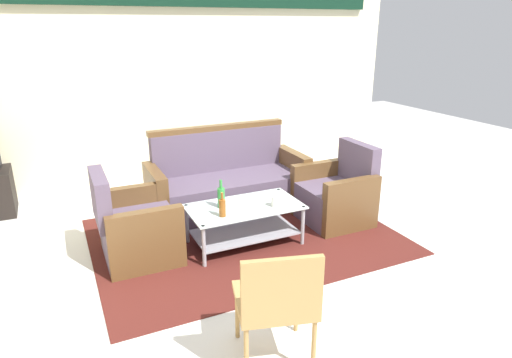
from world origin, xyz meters
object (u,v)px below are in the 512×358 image
Objects in this scene: armchair_right at (336,196)px; bottle_green at (221,197)px; couch at (227,185)px; wicker_chair at (277,298)px; coffee_table at (245,219)px; armchair_left at (136,229)px; bottle_brown at (222,207)px; cup at (275,201)px.

bottle_green is at bearing 91.63° from armchair_right.
couch is 2.14× the size of wicker_chair.
armchair_right is 0.77× the size of coffee_table.
bottle_brown is at bearing 66.38° from armchair_left.
armchair_right is 3.06× the size of bottle_green.
coffee_table is (-1.14, -0.10, -0.02)m from armchair_right.
bottle_green is at bearing 96.12° from wicker_chair.
couch is 2.56m from wicker_chair.
coffee_table is 1.31× the size of wicker_chair.
couch is 1.25m from armchair_right.
armchair_left is 1.00× the size of armchair_right.
armchair_left reaches higher than coffee_table.
armchair_right reaches higher than wicker_chair.
couch reaches higher than coffee_table.
couch is 6.48× the size of bottle_green.
wicker_chair is (-0.75, -1.47, 0.03)m from cup.
cup is (0.11, -1.00, 0.14)m from couch.
couch is 1.64× the size of coffee_table.
couch is 0.91m from bottle_green.
armchair_left is 3.69× the size of bottle_brown.
bottle_brown is 2.30× the size of cup.
armchair_left is 0.77× the size of coffee_table.
wicker_chair is at bearing 75.31° from couch.
wicker_chair is at bearing -117.09° from cup.
wicker_chair reaches higher than coffee_table.
couch reaches higher than armchair_left.
bottle_green is 2.78× the size of cup.
coffee_table is at bearing -16.64° from bottle_green.
bottle_brown is at bearing 97.39° from wicker_chair.
wicker_chair reaches higher than cup.
couch reaches higher than bottle_brown.
armchair_left is (-1.18, -0.68, -0.03)m from couch.
armchair_right is at bearing 4.99° from coffee_table.
wicker_chair is (-1.63, -1.71, 0.21)m from armchair_right.
bottle_green is (-1.36, -0.04, 0.23)m from armchair_right.
couch reaches higher than armchair_right.
wicker_chair reaches higher than bottle_brown.
couch is 1.02m from cup.
bottle_green is 0.21m from bottle_brown.
bottle_brown is (-0.28, -0.14, 0.23)m from coffee_table.
bottle_brown is (0.74, -0.33, 0.21)m from armchair_left.
couch is at bearing 52.05° from armchair_right.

